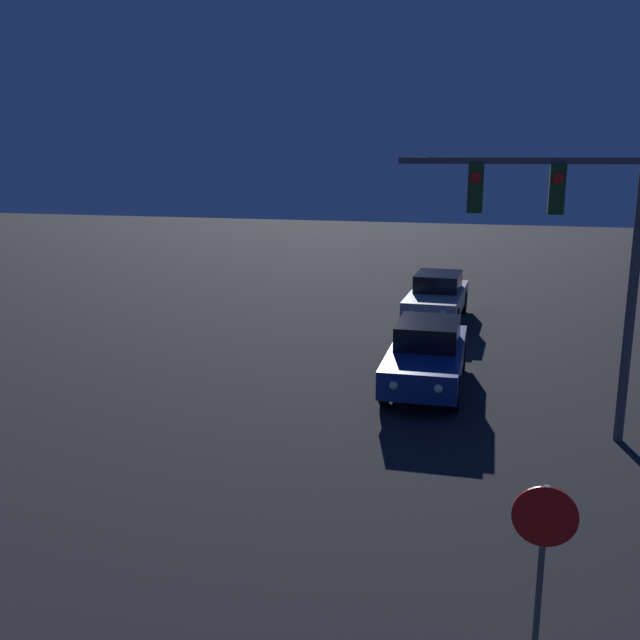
{
  "coord_description": "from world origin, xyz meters",
  "views": [
    {
      "loc": [
        3.88,
        2.97,
        5.38
      ],
      "look_at": [
        0.0,
        17.96,
        1.75
      ],
      "focal_mm": 40.0,
      "sensor_mm": 36.0,
      "label": 1
    }
  ],
  "objects_px": {
    "car_far": "(437,296)",
    "car_near": "(427,354)",
    "stop_sign": "(543,540)",
    "traffic_signal_mast": "(573,232)"
  },
  "relations": [
    {
      "from": "car_far",
      "to": "car_near",
      "type": "bearing_deg",
      "value": 95.05
    },
    {
      "from": "car_near",
      "to": "car_far",
      "type": "relative_size",
      "value": 1.0
    },
    {
      "from": "car_far",
      "to": "stop_sign",
      "type": "distance_m",
      "value": 16.28
    },
    {
      "from": "car_far",
      "to": "stop_sign",
      "type": "relative_size",
      "value": 2.34
    },
    {
      "from": "car_far",
      "to": "traffic_signal_mast",
      "type": "relative_size",
      "value": 0.79
    },
    {
      "from": "car_near",
      "to": "stop_sign",
      "type": "xyz_separation_m",
      "value": [
        2.18,
        -9.04,
        0.6
      ]
    },
    {
      "from": "car_near",
      "to": "traffic_signal_mast",
      "type": "xyz_separation_m",
      "value": [
        2.81,
        -2.34,
        3.17
      ]
    },
    {
      "from": "traffic_signal_mast",
      "to": "car_far",
      "type": "bearing_deg",
      "value": 109.07
    },
    {
      "from": "car_far",
      "to": "traffic_signal_mast",
      "type": "xyz_separation_m",
      "value": [
        3.24,
        -9.37,
        3.17
      ]
    },
    {
      "from": "traffic_signal_mast",
      "to": "stop_sign",
      "type": "xyz_separation_m",
      "value": [
        -0.63,
        -6.69,
        -2.57
      ]
    }
  ]
}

